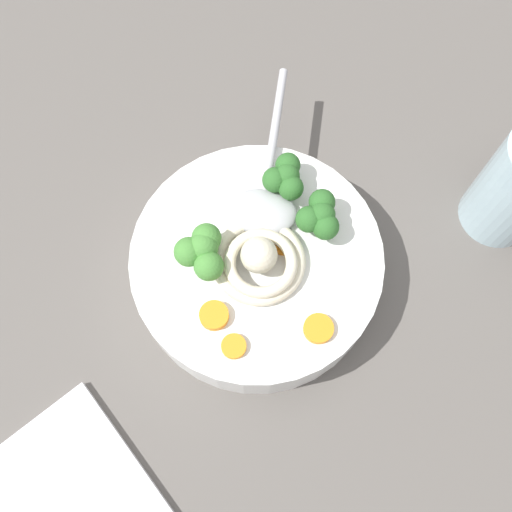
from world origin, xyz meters
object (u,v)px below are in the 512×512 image
noodle_pile (260,260)px  soup_spoon (264,197)px  folded_napkin (81,511)px  soup_bowl (256,266)px

noodle_pile → soup_spoon: 5.96cm
soup_spoon → noodle_pile: bearing=-175.7°
noodle_pile → folded_napkin: noodle_pile is taller
soup_bowl → noodle_pile: 3.78cm
soup_bowl → noodle_pile: noodle_pile is taller
soup_spoon → folded_napkin: bearing=157.6°
noodle_pile → soup_spoon: size_ratio=0.51×
noodle_pile → soup_spoon: (-5.58, 2.10, -0.30)cm
soup_spoon → folded_napkin: size_ratio=1.00×
noodle_pile → folded_napkin: 25.11cm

